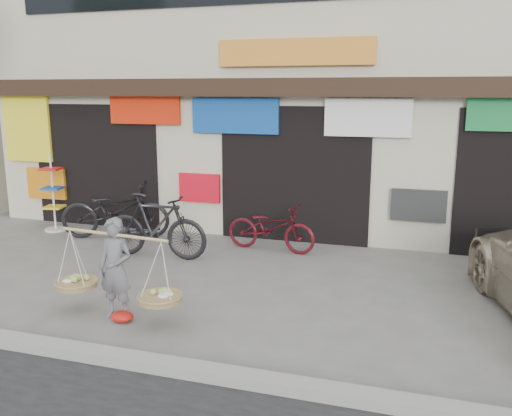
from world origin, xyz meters
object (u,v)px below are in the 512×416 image
(bike_1, at_px, (156,226))
(display_rack, at_px, (54,200))
(bike_2, at_px, (271,227))
(bike_0, at_px, (115,210))
(street_vendor, at_px, (116,274))

(bike_1, height_order, display_rack, display_rack)
(bike_1, xyz_separation_m, bike_2, (1.89, 1.02, -0.13))
(bike_0, height_order, display_rack, display_rack)
(street_vendor, height_order, bike_2, street_vendor)
(bike_0, bearing_deg, bike_2, -107.40)
(street_vendor, relative_size, bike_1, 0.97)
(bike_0, relative_size, bike_2, 1.27)
(street_vendor, height_order, display_rack, display_rack)
(street_vendor, distance_m, display_rack, 5.29)
(bike_0, bearing_deg, street_vendor, -166.80)
(bike_1, bearing_deg, display_rack, 69.00)
(bike_2, xyz_separation_m, display_rack, (-4.91, 0.09, 0.21))
(bike_0, bearing_deg, bike_1, -142.48)
(street_vendor, distance_m, bike_0, 4.17)
(display_rack, bearing_deg, bike_0, -5.08)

